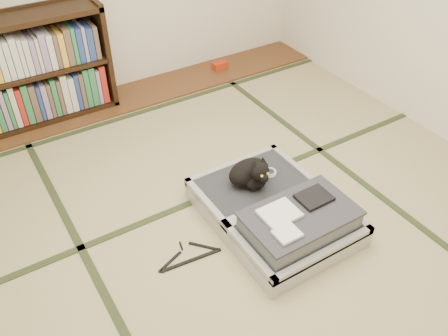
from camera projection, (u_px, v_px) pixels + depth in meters
floor at (245, 227)px, 3.18m from camera, size 4.50×4.50×0.00m
wood_strip at (128, 97)px, 4.50m from camera, size 4.00×0.50×0.02m
red_item at (220, 65)px, 4.93m from camera, size 0.16×0.10×0.07m
room_shell at (254, 13)px, 2.27m from camera, size 4.50×4.50×4.50m
tatami_borders at (208, 186)px, 3.51m from camera, size 4.00×4.50×0.01m
bookcase at (19, 76)px, 3.91m from camera, size 1.50×0.34×0.97m
suitcase at (278, 213)px, 3.14m from camera, size 0.79×1.05×0.31m
cat at (251, 173)px, 3.23m from camera, size 0.35×0.35×0.28m
cable_coil at (269, 172)px, 3.38m from camera, size 0.11×0.11×0.03m
hanger at (189, 257)px, 2.97m from camera, size 0.42×0.21×0.01m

